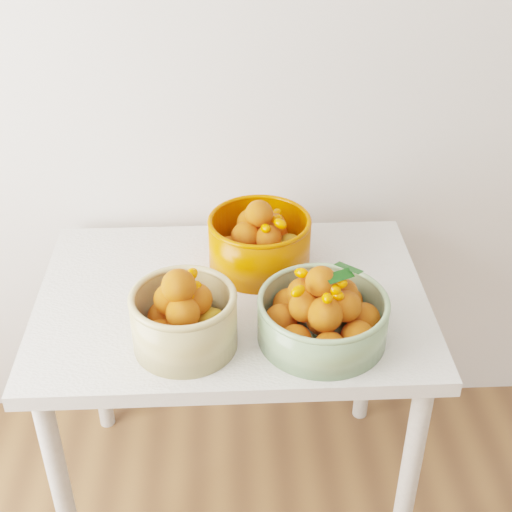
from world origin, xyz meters
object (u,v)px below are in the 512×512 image
object	(u,v)px
table	(233,324)
bowl_orange	(259,241)
bowl_cream	(184,317)
bowl_green	(323,314)

from	to	relation	value
table	bowl_orange	world-z (taller)	bowl_orange
bowl_cream	bowl_orange	world-z (taller)	bowl_cream
table	bowl_green	bearing A→B (deg)	-40.33
table	bowl_orange	size ratio (longest dim) A/B	3.20
table	bowl_cream	xyz separation A→B (m)	(-0.11, -0.19, 0.18)
table	bowl_cream	size ratio (longest dim) A/B	3.91
bowl_orange	table	bearing A→B (deg)	-120.13
table	bowl_green	size ratio (longest dim) A/B	3.14
table	bowl_cream	world-z (taller)	bowl_cream
table	bowl_cream	distance (m)	0.28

